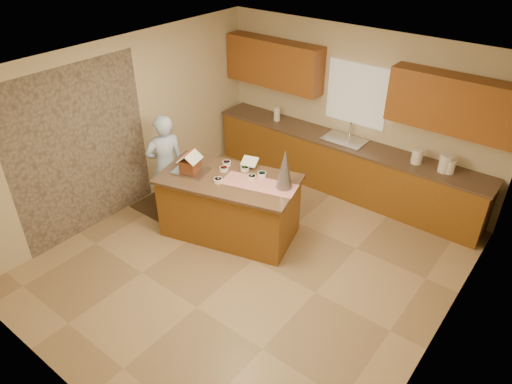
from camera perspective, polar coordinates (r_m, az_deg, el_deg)
floor at (r=6.63m, az=-0.39°, el=-8.35°), size 5.50×5.50×0.00m
ceiling at (r=5.29m, az=-0.49°, el=14.46°), size 5.50×5.50×0.00m
wall_back at (r=7.96m, az=12.11°, el=9.67°), size 5.50×5.50×0.00m
wall_front at (r=4.48m, az=-23.41°, el=-12.64°), size 5.50×5.50×0.00m
wall_left at (r=7.49m, az=-15.76°, el=7.67°), size 5.50×5.50×0.00m
wall_right at (r=4.97m, az=23.00°, el=-7.41°), size 5.50×5.50×0.00m
stone_accent at (r=7.12m, az=-20.54°, el=4.60°), size 0.00×2.50×2.50m
window_curtain at (r=7.83m, az=12.26°, el=11.63°), size 1.05×0.03×1.00m
back_counter_base at (r=8.11m, az=10.41°, el=3.12°), size 4.80×0.60×0.88m
back_counter_top at (r=7.90m, az=10.73°, el=6.03°), size 4.85×0.63×0.04m
upper_cabinet_left at (r=8.38m, az=2.23°, el=15.47°), size 1.85×0.35×0.80m
upper_cabinet_right at (r=7.12m, az=23.14°, el=9.84°), size 1.85×0.35×0.80m
sink at (r=7.90m, az=10.73°, el=5.97°), size 0.70×0.45×0.12m
faucet at (r=7.98m, az=11.47°, el=7.50°), size 0.03×0.03×0.28m
island_base at (r=6.88m, az=-3.27°, el=-1.87°), size 2.07×1.42×0.92m
island_top at (r=6.62m, az=-3.39°, el=1.59°), size 2.18×1.52×0.04m
table_runner at (r=6.44m, az=0.40°, el=0.96°), size 1.11×0.65×0.01m
baking_tray at (r=6.81m, az=-7.99°, el=2.56°), size 0.56×0.47×0.03m
cookbook at (r=6.82m, az=-0.79°, el=3.75°), size 0.27×0.24×0.10m
tinsel_tree at (r=6.24m, az=3.55°, el=2.80°), size 0.28×0.28×0.58m
rug at (r=7.79m, az=-10.63°, el=-1.97°), size 1.11×0.73×0.01m
boy at (r=7.33m, az=-11.00°, el=3.25°), size 0.60×0.71×1.64m
canister_a at (r=7.43m, az=19.14°, el=4.16°), size 0.16×0.16×0.23m
canister_b at (r=7.33m, az=22.20°, el=3.27°), size 0.19×0.19×0.27m
canister_c at (r=7.33m, az=22.67°, el=2.88°), size 0.14×0.14×0.21m
paper_towel at (r=8.48m, az=2.59°, el=9.52°), size 0.11×0.11×0.25m
gingerbread_house at (r=6.75m, az=-8.07°, el=3.47°), size 0.36×0.36×0.30m
candy_bowls at (r=6.69m, az=-2.24°, el=2.46°), size 0.74×0.63×0.06m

